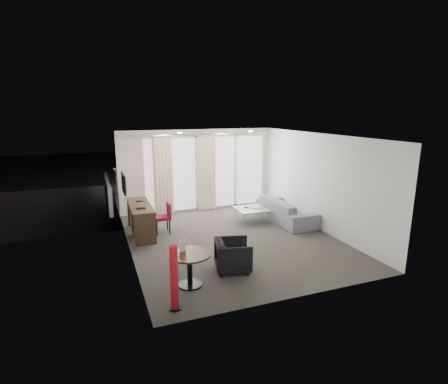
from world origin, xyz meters
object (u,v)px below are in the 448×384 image
object	(u,v)px
round_table	(190,269)
tub_armchair	(233,255)
desk	(141,220)
red_lamp	(174,278)
rattan_chair_a	(204,185)
sofa	(286,210)
rattan_chair_b	(233,187)
coffee_table	(251,215)
desk_chair	(162,218)

from	to	relation	value
round_table	tub_armchair	bearing A→B (deg)	17.06
desk	red_lamp	world-z (taller)	red_lamp
rattan_chair_a	sofa	bearing A→B (deg)	-84.34
tub_armchair	rattan_chair_b	bearing A→B (deg)	-8.41
red_lamp	rattan_chair_a	world-z (taller)	red_lamp
rattan_chair_b	red_lamp	bearing A→B (deg)	-108.36
desk	coffee_table	world-z (taller)	desk
round_table	tub_armchair	xyz separation A→B (m)	(0.99, 0.30, 0.00)
red_lamp	sofa	distance (m)	5.39
red_lamp	coffee_table	bearing A→B (deg)	50.11
red_lamp	sofa	world-z (taller)	red_lamp
tub_armchair	coffee_table	xyz separation A→B (m)	(1.71, 2.77, -0.13)
coffee_table	rattan_chair_a	bearing A→B (deg)	96.71
desk_chair	tub_armchair	world-z (taller)	desk_chair
tub_armchair	coffee_table	world-z (taller)	tub_armchair
rattan_chair_a	rattan_chair_b	size ratio (longest dim) A/B	1.22
desk_chair	coffee_table	size ratio (longest dim) A/B	0.95
red_lamp	coffee_table	size ratio (longest dim) A/B	1.26
sofa	rattan_chair_a	bearing A→B (deg)	20.70
desk_chair	coffee_table	distance (m)	2.64
desk_chair	coffee_table	world-z (taller)	desk_chair
rattan_chair_a	rattan_chair_b	xyz separation A→B (m)	(1.00, -0.39, -0.08)
rattan_chair_b	desk	bearing A→B (deg)	-131.56
desk	round_table	size ratio (longest dim) A/B	2.15
coffee_table	rattan_chair_b	bearing A→B (deg)	78.24
tub_armchair	round_table	bearing A→B (deg)	120.75
red_lamp	rattan_chair_b	distance (m)	7.68
desk_chair	round_table	world-z (taller)	desk_chair
desk_chair	rattan_chair_a	world-z (taller)	rattan_chair_a
sofa	rattan_chair_b	bearing A→B (deg)	6.42
red_lamp	rattan_chair_a	size ratio (longest dim) A/B	1.24
round_table	tub_armchair	world-z (taller)	tub_armchair
red_lamp	rattan_chair_a	distance (m)	7.60
desk	desk_chair	xyz separation A→B (m)	(0.54, -0.08, 0.01)
round_table	red_lamp	xyz separation A→B (m)	(-0.44, -0.68, 0.23)
round_table	sofa	size ratio (longest dim) A/B	0.36
desk	tub_armchair	size ratio (longest dim) A/B	2.42
desk_chair	red_lamp	bearing A→B (deg)	-96.36
round_table	tub_armchair	size ratio (longest dim) A/B	1.13
rattan_chair_a	round_table	bearing A→B (deg)	-124.84
red_lamp	tub_armchair	size ratio (longest dim) A/B	1.55
coffee_table	sofa	bearing A→B (deg)	-16.22
round_table	red_lamp	distance (m)	0.84
sofa	rattan_chair_b	xyz separation A→B (m)	(-0.36, 3.22, 0.03)
round_table	rattan_chair_a	distance (m)	6.81
tub_armchair	coffee_table	bearing A→B (deg)	-17.95
desk_chair	coffee_table	xyz separation A→B (m)	(2.63, 0.04, -0.22)
round_table	red_lamp	world-z (taller)	red_lamp
desk	desk_chair	size ratio (longest dim) A/B	2.09
desk_chair	rattan_chair_a	distance (m)	4.05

